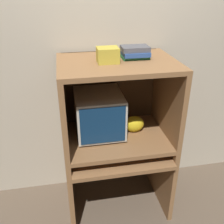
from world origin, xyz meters
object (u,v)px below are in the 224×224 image
(crt_monitor, at_px, (99,113))
(mouse, at_px, (130,153))
(keyboard, at_px, (101,157))
(snack_bag, at_px, (134,124))
(book_stack, at_px, (135,52))
(storage_box, at_px, (108,55))

(crt_monitor, distance_m, mouse, 0.43)
(crt_monitor, xyz_separation_m, keyboard, (-0.02, -0.23, -0.30))
(crt_monitor, relative_size, snack_bag, 2.62)
(crt_monitor, height_order, book_stack, book_stack)
(crt_monitor, distance_m, book_stack, 0.60)
(mouse, distance_m, storage_box, 0.85)
(mouse, bearing_deg, snack_bag, 66.52)
(book_stack, bearing_deg, mouse, -108.47)
(mouse, height_order, storage_box, storage_box)
(crt_monitor, height_order, mouse, crt_monitor)
(keyboard, xyz_separation_m, storage_box, (0.09, 0.13, 0.82))
(mouse, bearing_deg, book_stack, 71.53)
(crt_monitor, relative_size, storage_box, 2.87)
(snack_bag, distance_m, book_stack, 0.64)
(crt_monitor, relative_size, book_stack, 2.13)
(book_stack, bearing_deg, keyboard, -147.22)
(keyboard, relative_size, snack_bag, 2.22)
(keyboard, distance_m, book_stack, 0.90)
(snack_bag, bearing_deg, crt_monitor, 174.15)
(snack_bag, xyz_separation_m, book_stack, (-0.02, 0.00, 0.64))
(crt_monitor, relative_size, mouse, 6.34)
(snack_bag, height_order, storage_box, storage_box)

